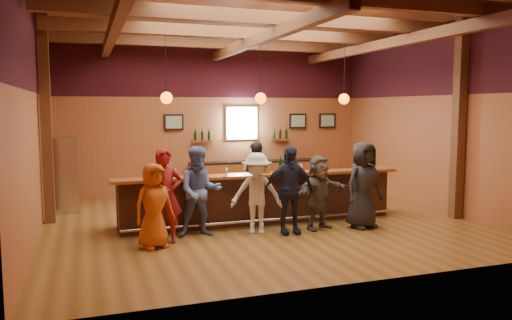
{
  "coord_description": "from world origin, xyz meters",
  "views": [
    {
      "loc": [
        -3.56,
        -10.09,
        2.5
      ],
      "look_at": [
        0.0,
        0.3,
        1.35
      ],
      "focal_mm": 35.0,
      "sensor_mm": 36.0,
      "label": 1
    }
  ],
  "objects_px": {
    "customer_orange": "(154,206)",
    "customer_redvest": "(165,196)",
    "bartender": "(255,177)",
    "back_bar_cabinet": "(257,177)",
    "bottle_a": "(280,166)",
    "customer_denim": "(200,191)",
    "bar_counter": "(259,198)",
    "customer_brown": "(319,192)",
    "stainless_fridge": "(63,175)",
    "customer_navy": "(289,190)",
    "ice_bucket": "(266,168)",
    "customer_dark": "(363,185)",
    "customer_white": "(257,193)"
  },
  "relations": [
    {
      "from": "stainless_fridge",
      "to": "customer_navy",
      "type": "distance_m",
      "value": 5.67
    },
    {
      "from": "customer_brown",
      "to": "bottle_a",
      "type": "xyz_separation_m",
      "value": [
        -0.5,
        0.89,
        0.47
      ]
    },
    {
      "from": "customer_orange",
      "to": "customer_brown",
      "type": "distance_m",
      "value": 3.42
    },
    {
      "from": "customer_navy",
      "to": "customer_dark",
      "type": "relative_size",
      "value": 0.97
    },
    {
      "from": "customer_orange",
      "to": "bottle_a",
      "type": "distance_m",
      "value": 3.18
    },
    {
      "from": "back_bar_cabinet",
      "to": "customer_brown",
      "type": "xyz_separation_m",
      "value": [
        -0.24,
        -4.64,
        0.29
      ]
    },
    {
      "from": "customer_navy",
      "to": "bottle_a",
      "type": "relative_size",
      "value": 5.28
    },
    {
      "from": "customer_orange",
      "to": "customer_redvest",
      "type": "distance_m",
      "value": 0.4
    },
    {
      "from": "ice_bucket",
      "to": "bottle_a",
      "type": "relative_size",
      "value": 0.67
    },
    {
      "from": "bar_counter",
      "to": "customer_navy",
      "type": "bearing_deg",
      "value": -80.26
    },
    {
      "from": "bar_counter",
      "to": "back_bar_cabinet",
      "type": "distance_m",
      "value": 3.76
    },
    {
      "from": "back_bar_cabinet",
      "to": "bottle_a",
      "type": "distance_m",
      "value": 3.9
    },
    {
      "from": "stainless_fridge",
      "to": "customer_brown",
      "type": "distance_m",
      "value": 6.16
    },
    {
      "from": "back_bar_cabinet",
      "to": "customer_dark",
      "type": "relative_size",
      "value": 2.21
    },
    {
      "from": "customer_dark",
      "to": "ice_bucket",
      "type": "height_order",
      "value": "customer_dark"
    },
    {
      "from": "customer_denim",
      "to": "customer_dark",
      "type": "bearing_deg",
      "value": -0.49
    },
    {
      "from": "bar_counter",
      "to": "customer_navy",
      "type": "xyz_separation_m",
      "value": [
        0.21,
        -1.22,
        0.36
      ]
    },
    {
      "from": "stainless_fridge",
      "to": "customer_navy",
      "type": "relative_size",
      "value": 1.02
    },
    {
      "from": "customer_denim",
      "to": "customer_brown",
      "type": "height_order",
      "value": "customer_denim"
    },
    {
      "from": "back_bar_cabinet",
      "to": "bartender",
      "type": "distance_m",
      "value": 2.73
    },
    {
      "from": "customer_navy",
      "to": "bartender",
      "type": "bearing_deg",
      "value": 92.41
    },
    {
      "from": "bar_counter",
      "to": "customer_redvest",
      "type": "relative_size",
      "value": 3.57
    },
    {
      "from": "back_bar_cabinet",
      "to": "customer_orange",
      "type": "height_order",
      "value": "customer_orange"
    },
    {
      "from": "stainless_fridge",
      "to": "ice_bucket",
      "type": "bearing_deg",
      "value": -32.9
    },
    {
      "from": "customer_navy",
      "to": "ice_bucket",
      "type": "relative_size",
      "value": 7.82
    },
    {
      "from": "customer_dark",
      "to": "stainless_fridge",
      "type": "bearing_deg",
      "value": 136.28
    },
    {
      "from": "customer_denim",
      "to": "ice_bucket",
      "type": "height_order",
      "value": "customer_denim"
    },
    {
      "from": "customer_dark",
      "to": "customer_denim",
      "type": "bearing_deg",
      "value": 160.74
    },
    {
      "from": "back_bar_cabinet",
      "to": "stainless_fridge",
      "type": "bearing_deg",
      "value": -168.07
    },
    {
      "from": "customer_redvest",
      "to": "customer_white",
      "type": "distance_m",
      "value": 1.84
    },
    {
      "from": "stainless_fridge",
      "to": "bartender",
      "type": "height_order",
      "value": "stainless_fridge"
    },
    {
      "from": "customer_brown",
      "to": "customer_redvest",
      "type": "bearing_deg",
      "value": 159.76
    },
    {
      "from": "bar_counter",
      "to": "customer_brown",
      "type": "xyz_separation_m",
      "value": [
        0.94,
        -1.07,
        0.25
      ]
    },
    {
      "from": "stainless_fridge",
      "to": "customer_redvest",
      "type": "relative_size",
      "value": 1.02
    },
    {
      "from": "customer_orange",
      "to": "customer_denim",
      "type": "bearing_deg",
      "value": 9.84
    },
    {
      "from": "customer_denim",
      "to": "bar_counter",
      "type": "bearing_deg",
      "value": 35.72
    },
    {
      "from": "bar_counter",
      "to": "customer_denim",
      "type": "relative_size",
      "value": 3.57
    },
    {
      "from": "customer_denim",
      "to": "customer_navy",
      "type": "height_order",
      "value": "customer_denim"
    },
    {
      "from": "customer_white",
      "to": "customer_dark",
      "type": "bearing_deg",
      "value": 14.01
    },
    {
      "from": "customer_orange",
      "to": "bartender",
      "type": "xyz_separation_m",
      "value": [
        2.72,
        2.4,
        0.09
      ]
    },
    {
      "from": "stainless_fridge",
      "to": "bottle_a",
      "type": "height_order",
      "value": "stainless_fridge"
    },
    {
      "from": "bar_counter",
      "to": "customer_navy",
      "type": "distance_m",
      "value": 1.28
    },
    {
      "from": "customer_orange",
      "to": "customer_white",
      "type": "height_order",
      "value": "customer_white"
    },
    {
      "from": "customer_brown",
      "to": "customer_orange",
      "type": "bearing_deg",
      "value": 164.62
    },
    {
      "from": "customer_orange",
      "to": "customer_dark",
      "type": "distance_m",
      "value": 4.33
    },
    {
      "from": "customer_orange",
      "to": "ice_bucket",
      "type": "xyz_separation_m",
      "value": [
        2.54,
        1.12,
        0.46
      ]
    },
    {
      "from": "bottle_a",
      "to": "customer_brown",
      "type": "bearing_deg",
      "value": -60.61
    },
    {
      "from": "customer_brown",
      "to": "customer_dark",
      "type": "xyz_separation_m",
      "value": [
        0.92,
        -0.19,
        0.13
      ]
    },
    {
      "from": "bottle_a",
      "to": "ice_bucket",
      "type": "bearing_deg",
      "value": -167.31
    },
    {
      "from": "back_bar_cabinet",
      "to": "customer_navy",
      "type": "relative_size",
      "value": 2.27
    }
  ]
}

